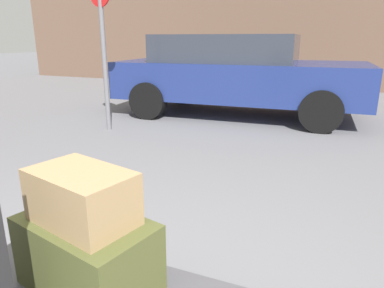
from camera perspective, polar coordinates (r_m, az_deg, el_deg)
name	(u,v)px	position (r m, az deg, el deg)	size (l,w,h in m)	color
duffel_bag_olive_rear_right	(88,255)	(1.58, -16.54, -16.87)	(0.56, 0.33, 0.31)	#4C5128
duffel_bag_tan_topmost_pile	(82,197)	(1.45, -17.39, -8.17)	(0.42, 0.26, 0.21)	#9E7F56
parked_car	(236,73)	(6.50, 7.20, 11.34)	(4.41, 2.14, 1.42)	navy
no_parking_sign	(103,34)	(5.47, -14.26, 16.85)	(0.48, 0.17, 2.28)	slate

